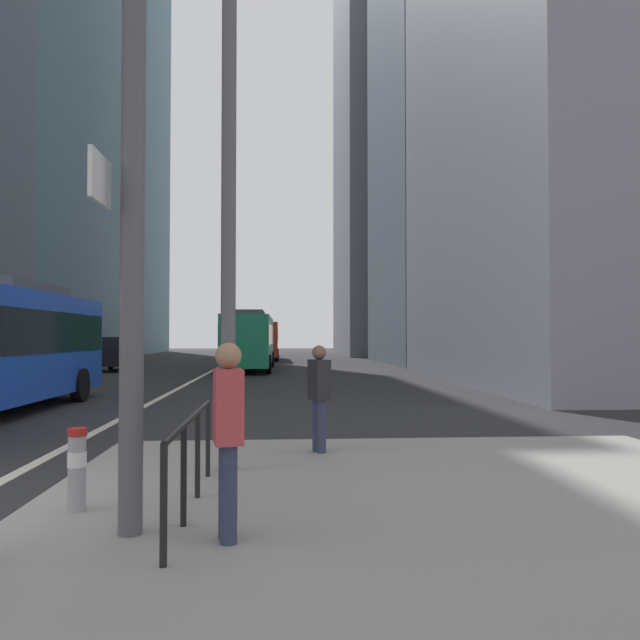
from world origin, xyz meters
The scene contains 16 objects.
ground_plane centered at (0.00, 20.00, 0.00)m, with size 160.00×160.00×0.00m, color #28282B.
median_island centered at (5.50, -1.00, 0.07)m, with size 9.00×10.00×0.15m, color gray.
lane_centre_line centered at (0.00, 30.00, 0.01)m, with size 0.20×80.00×0.01m, color beige.
office_tower_left_mid centered at (-16.00, 42.54, 23.74)m, with size 10.58×24.07×47.48m, color slate.
office_tower_left_far centered at (-16.00, 68.39, 26.43)m, with size 10.22×21.35×52.85m, color slate.
office_tower_right_mid centered at (17.00, 39.15, 19.52)m, with size 10.69×16.01×39.04m, color slate.
office_tower_right_far centered at (17.00, 59.88, 22.93)m, with size 12.87×17.22×45.87m, color gray.
city_bus_red_receding centered at (2.11, 29.67, 1.84)m, with size 2.83×10.93×3.40m.
city_bus_red_distant centered at (2.46, 46.20, 1.84)m, with size 2.77×10.65×3.40m.
car_oncoming_mid centered at (-5.35, 29.85, 0.99)m, with size 2.08×4.61×1.94m.
car_receding_near centered at (2.55, 57.41, 0.99)m, with size 2.22×4.52×1.94m.
street_lamp_post centered at (3.02, 1.52, 5.28)m, with size 5.50×0.32×8.00m.
bollard_back centered at (1.62, -0.33, 0.62)m, with size 0.20×0.20×0.85m.
pedestrian_railing centered at (2.80, -0.41, 0.84)m, with size 0.06×3.22×0.98m.
pedestrian_waiting centered at (4.34, 2.77, 1.07)m, with size 0.36×0.44×1.66m.
pedestrian_walking centered at (3.25, -1.40, 1.12)m, with size 0.30×0.42×1.74m.
Camera 1 is at (3.68, -6.97, 1.94)m, focal length 35.06 mm.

